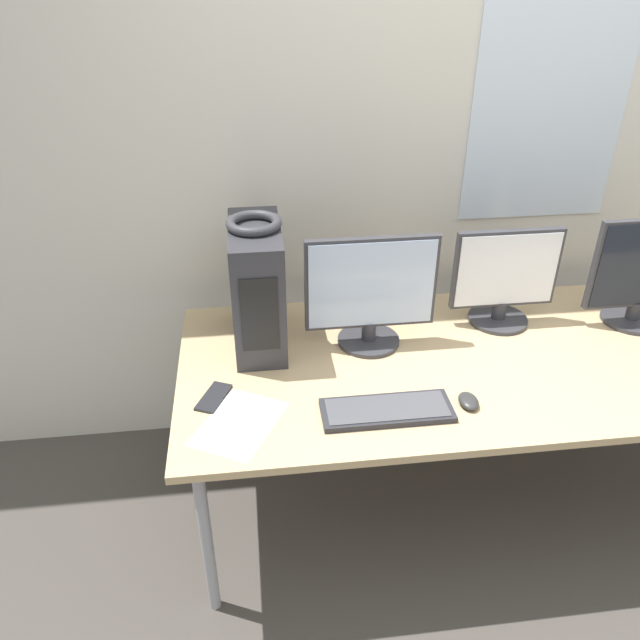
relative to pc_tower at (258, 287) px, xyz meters
name	(u,v)px	position (x,y,z in m)	size (l,w,h in m)	color
ground_plane	(522,591)	(0.87, -0.68, -0.93)	(14.00, 14.00, 0.00)	#47423D
wall_back	(470,132)	(0.87, 0.40, 0.42)	(8.00, 0.07, 2.70)	beige
desk	(501,363)	(0.87, -0.20, -0.26)	(2.33, 0.95, 0.70)	tan
pc_tower	(258,287)	(0.00, 0.00, 0.00)	(0.18, 0.40, 0.46)	#2D2D33
headphones	(254,223)	(0.00, 0.00, 0.24)	(0.19, 0.19, 0.03)	#333338
monitor_main	(371,293)	(0.40, -0.06, -0.02)	(0.47, 0.23, 0.42)	#333338
monitor_right_near	(504,279)	(0.94, 0.03, -0.04)	(0.41, 0.23, 0.39)	#333338
keyboard	(387,410)	(0.38, -0.47, -0.22)	(0.42, 0.15, 0.02)	#28282D
mouse	(469,401)	(0.65, -0.47, -0.21)	(0.06, 0.09, 0.03)	#2D2D2D
cell_phone	(214,397)	(-0.17, -0.33, -0.22)	(0.12, 0.17, 0.01)	#232328
paper_sheet_left	(239,424)	(-0.09, -0.47, -0.23)	(0.33, 0.36, 0.00)	white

